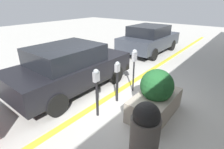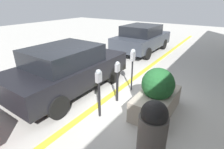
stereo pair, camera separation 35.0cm
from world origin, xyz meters
The scene contains 9 objects.
ground_plane centered at (0.00, 0.00, 0.00)m, with size 40.00×40.00×0.00m, color beige.
curb_strip centered at (0.00, 0.08, 0.02)m, with size 24.50×0.16×0.04m.
parking_meter_nearest centered at (-0.87, -0.27, 0.92)m, with size 0.17×0.14×1.34m.
parking_meter_second centered at (0.04, -0.24, 0.81)m, with size 0.15×0.13×1.27m.
parking_meter_middle centered at (0.89, -0.28, 1.11)m, with size 0.18×0.15×1.45m.
planter_box centered at (0.14, -1.43, 0.53)m, with size 1.66×0.88×1.28m.
parked_car_middle centered at (-0.28, 1.49, 0.80)m, with size 4.18×2.02×1.54m.
parked_car_rear centered at (5.55, 1.56, 0.80)m, with size 4.11×2.05×1.55m.
trash_bin centered at (-1.27, -1.87, 0.60)m, with size 0.57×0.57×1.20m.
Camera 1 is at (-3.69, -2.99, 2.87)m, focal length 28.00 mm.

